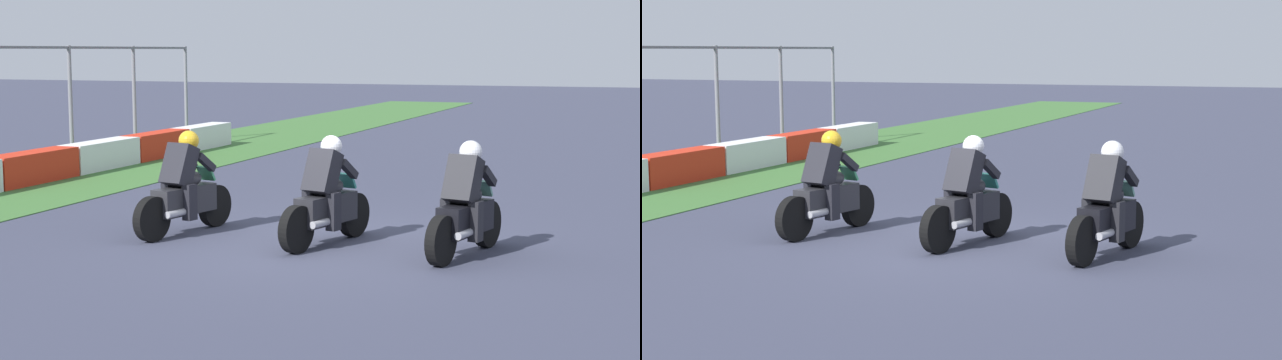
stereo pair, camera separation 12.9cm
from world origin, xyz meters
TOP-DOWN VIEW (x-y plane):
  - ground_plane at (0.00, 0.00)m, footprint 120.00×120.00m
  - rider_lane_a at (-0.02, -2.04)m, footprint 2.02×0.64m
  - rider_lane_b at (0.05, -0.08)m, footprint 2.01×0.66m
  - rider_lane_c at (0.05, 2.13)m, footprint 2.03×0.63m

SIDE VIEW (x-z plane):
  - ground_plane at x=0.00m, z-range 0.00..0.00m
  - rider_lane_a at x=-0.02m, z-range -0.13..1.38m
  - rider_lane_b at x=0.05m, z-range -0.13..1.38m
  - rider_lane_c at x=0.05m, z-range -0.13..1.38m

